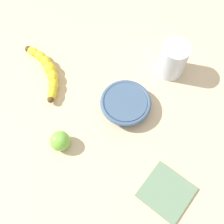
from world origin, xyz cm
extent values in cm
cube|color=beige|center=(0.00, 0.00, 1.50)|extent=(120.00, 120.00, 3.00)
ellipsoid|color=yellow|center=(12.65, 3.84, 4.72)|extent=(2.80, 4.29, 2.41)
ellipsoid|color=yellow|center=(13.18, 1.18, 4.72)|extent=(3.82, 4.70, 2.75)
ellipsoid|color=yellow|center=(14.22, -1.32, 4.72)|extent=(4.66, 5.05, 3.10)
ellipsoid|color=yellow|center=(15.73, -3.57, 4.72)|extent=(5.25, 5.33, 3.44)
ellipsoid|color=yellow|center=(17.66, -5.47, 4.72)|extent=(5.11, 4.97, 3.10)
ellipsoid|color=yellow|center=(19.92, -6.96, 4.72)|extent=(4.89, 4.33, 2.75)
ellipsoid|color=yellow|center=(22.43, -7.98, 4.72)|extent=(4.59, 3.46, 2.41)
sphere|color=#513819|center=(12.47, 5.67, 4.72)|extent=(1.89, 1.89, 1.89)
sphere|color=#513819|center=(24.19, -8.50, 4.72)|extent=(1.89, 1.89, 1.89)
cylinder|color=silver|center=(-17.44, -12.32, 8.39)|extent=(7.42, 7.42, 10.78)
cylinder|color=#926794|center=(-17.44, -12.32, 7.89)|extent=(6.92, 6.92, 9.28)
cylinder|color=#3D5675|center=(-7.56, 2.40, 4.88)|extent=(11.36, 11.36, 3.76)
torus|color=#3D5675|center=(-7.56, 2.40, 6.16)|extent=(13.54, 13.54, 1.20)
sphere|color=#75C142|center=(6.14, 16.52, 5.59)|extent=(5.18, 5.18, 5.18)
cube|color=slate|center=(-22.17, 22.08, 3.30)|extent=(14.64, 14.39, 0.60)
camera|label=1|loc=(-12.28, 36.67, 75.81)|focal=47.33mm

